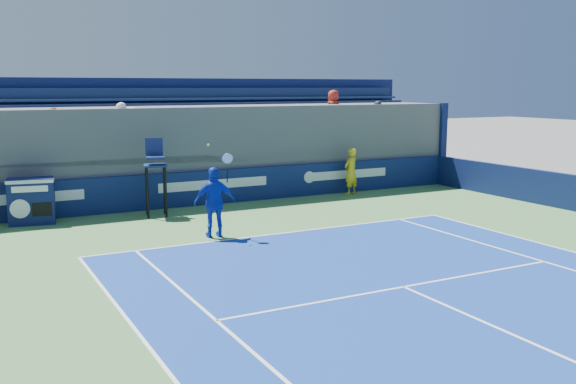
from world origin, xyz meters
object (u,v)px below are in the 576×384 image
umpire_chair (155,169)px  tennis_player (215,202)px  ball_person (351,171)px  match_clock (31,200)px

umpire_chair → tennis_player: (0.58, -3.61, -0.55)m
ball_person → tennis_player: (-7.13, -4.15, 0.08)m
ball_person → umpire_chair: size_ratio=0.72×
umpire_chair → tennis_player: tennis_player is taller
tennis_player → umpire_chair: bearing=99.1°
match_clock → umpire_chair: umpire_chair is taller
match_clock → ball_person: bearing=-0.0°
ball_person → match_clock: size_ratio=1.25×
ball_person → match_clock: bearing=-19.3°
umpire_chair → ball_person: bearing=4.0°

